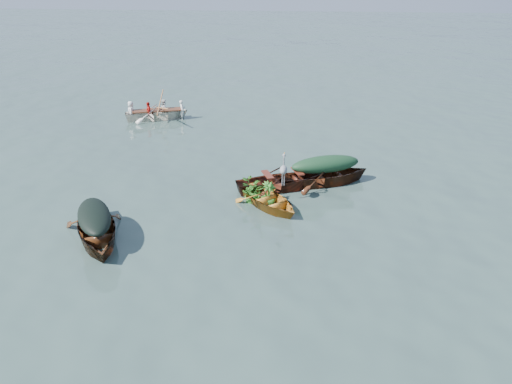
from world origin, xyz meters
TOP-DOWN VIEW (x-y plane):
  - ground at (0.00, 0.00)m, footprint 140.00×140.00m
  - yellow_dinghy at (-0.13, 1.67)m, footprint 2.84×3.00m
  - dark_covered_boat at (-4.21, -0.67)m, footprint 3.02×4.02m
  - green_tarp_boat at (1.46, 3.46)m, footprint 4.18×2.69m
  - open_wooden_boat at (0.18, 2.92)m, footprint 4.12×2.70m
  - rowed_boat at (-5.83, 9.88)m, footprint 4.01×2.37m
  - dark_tarp_cover at (-4.21, -0.67)m, footprint 1.66×2.21m
  - green_tarp_cover at (1.46, 3.46)m, footprint 2.30×1.48m
  - thwart_benches at (0.18, 2.92)m, footprint 2.11×1.46m
  - heron at (0.25, 2.06)m, footprint 0.47×0.49m
  - dinghy_weeds at (-0.48, 2.10)m, footprint 1.12×1.14m
  - rowers at (-5.83, 9.88)m, footprint 2.88×1.87m
  - oars at (-5.83, 9.88)m, footprint 1.43×2.65m

SIDE VIEW (x-z plane):
  - ground at x=0.00m, z-range 0.00..0.00m
  - yellow_dinghy at x=-0.13m, z-range -0.38..0.38m
  - dark_covered_boat at x=-4.21m, z-range -0.48..0.48m
  - green_tarp_boat at x=1.46m, z-range -0.46..0.46m
  - open_wooden_boat at x=0.18m, z-range -0.45..0.45m
  - rowed_boat at x=-5.83m, z-range -0.45..0.45m
  - thwart_benches at x=0.18m, z-range 0.45..0.49m
  - oars at x=-5.83m, z-range 0.45..0.51m
  - dark_tarp_cover at x=-4.21m, z-range 0.48..0.88m
  - dinghy_weeds at x=-0.48m, z-range 0.38..0.98m
  - green_tarp_cover at x=1.46m, z-range 0.46..0.98m
  - rowers at x=-5.83m, z-range 0.45..1.21m
  - heron at x=0.25m, z-range 0.38..1.30m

